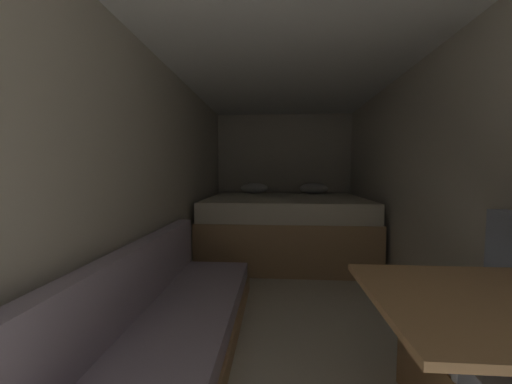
# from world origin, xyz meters

# --- Properties ---
(ground_plane) EXTENTS (6.98, 6.98, 0.00)m
(ground_plane) POSITION_xyz_m (0.00, 1.75, 0.00)
(ground_plane) COLOR beige
(wall_back) EXTENTS (2.33, 0.05, 2.14)m
(wall_back) POSITION_xyz_m (0.00, 4.27, 1.07)
(wall_back) COLOR beige
(wall_back) RESTS_ON ground
(wall_left) EXTENTS (0.05, 4.98, 2.14)m
(wall_left) POSITION_xyz_m (-1.14, 1.75, 1.07)
(wall_left) COLOR beige
(wall_left) RESTS_ON ground
(wall_right) EXTENTS (0.05, 4.98, 2.14)m
(wall_right) POSITION_xyz_m (1.14, 1.75, 1.07)
(wall_right) COLOR beige
(wall_right) RESTS_ON ground
(ceiling_slab) EXTENTS (2.33, 4.98, 0.05)m
(ceiling_slab) POSITION_xyz_m (0.00, 1.75, 2.17)
(ceiling_slab) COLOR white
(ceiling_slab) RESTS_ON wall_left
(bed) EXTENTS (2.11, 1.74, 1.00)m
(bed) POSITION_xyz_m (0.00, 3.33, 0.42)
(bed) COLOR tan
(bed) RESTS_ON ground
(sofa_left) EXTENTS (0.71, 2.35, 0.70)m
(sofa_left) POSITION_xyz_m (-0.80, 0.99, 0.21)
(sofa_left) COLOR tan
(sofa_left) RESTS_ON ground
(dinette_table) EXTENTS (0.78, 0.66, 0.77)m
(dinette_table) POSITION_xyz_m (0.59, 0.29, 0.67)
(dinette_table) COLOR #9E7247
(dinette_table) RESTS_ON ground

